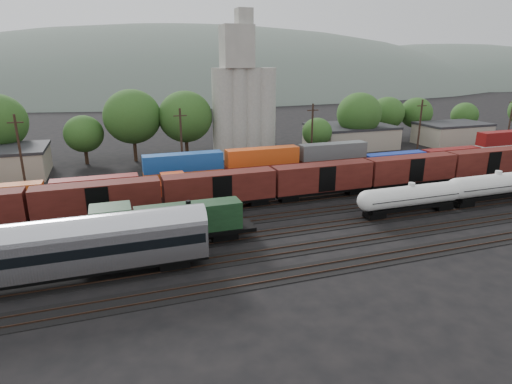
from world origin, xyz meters
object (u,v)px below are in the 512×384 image
object	(u,v)px
tank_car_a	(410,197)
orange_locomotive	(202,185)
grain_silo	(244,102)
passenger_coach	(57,248)
green_locomotive	(158,224)

from	to	relation	value
tank_car_a	orange_locomotive	bearing A→B (deg)	148.42
tank_car_a	grain_silo	xyz separation A→B (m)	(-9.75, 41.00, 8.80)
orange_locomotive	passenger_coach	bearing A→B (deg)	-130.71
orange_locomotive	grain_silo	distance (m)	31.15
tank_car_a	grain_silo	distance (m)	43.05
tank_car_a	grain_silo	world-z (taller)	grain_silo
green_locomotive	grain_silo	distance (m)	47.54
green_locomotive	tank_car_a	xyz separation A→B (m)	(32.31, 0.00, -0.39)
green_locomotive	orange_locomotive	world-z (taller)	green_locomotive
green_locomotive	grain_silo	bearing A→B (deg)	61.18
tank_car_a	passenger_coach	size ratio (longest dim) A/B	0.59
passenger_coach	orange_locomotive	size ratio (longest dim) A/B	1.64
passenger_coach	tank_car_a	bearing A→B (deg)	6.85
green_locomotive	orange_locomotive	xyz separation A→B (m)	(7.91, 15.00, -0.52)
tank_car_a	orange_locomotive	xyz separation A→B (m)	(-24.40, 15.00, -0.12)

